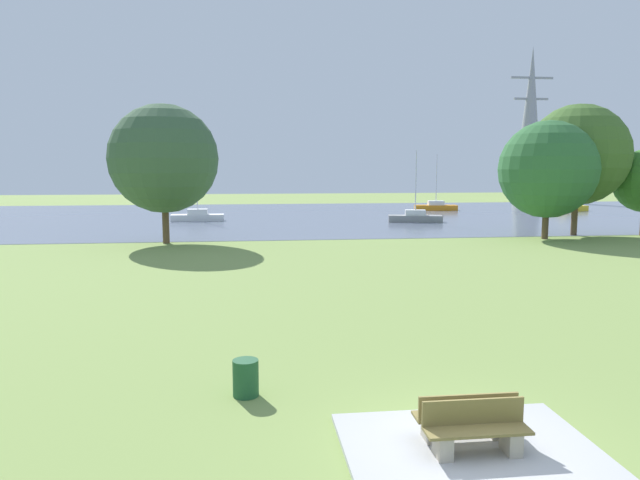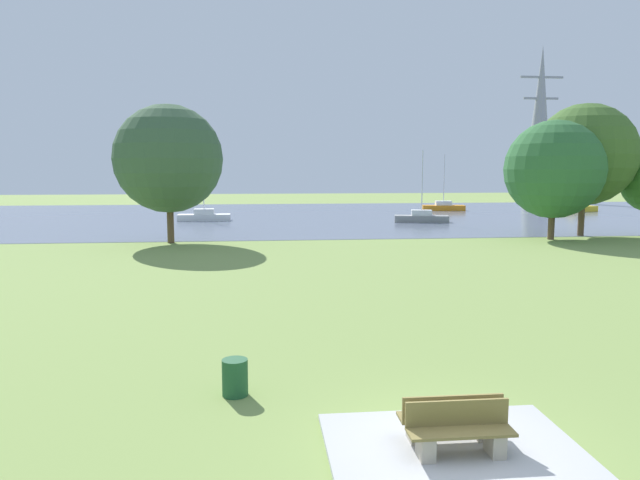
{
  "view_description": "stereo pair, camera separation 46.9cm",
  "coord_description": "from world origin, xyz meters",
  "px_view_note": "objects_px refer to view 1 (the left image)",
  "views": [
    {
      "loc": [
        -3.76,
        -9.25,
        4.91
      ],
      "look_at": [
        -0.78,
        14.99,
        1.88
      ],
      "focal_mm": 32.77,
      "sensor_mm": 36.0,
      "label": 1
    },
    {
      "loc": [
        -3.3,
        -9.3,
        4.91
      ],
      "look_at": [
        -0.78,
        14.99,
        1.88
      ],
      "focal_mm": 32.77,
      "sensor_mm": 36.0,
      "label": 2
    }
  ],
  "objects_px": {
    "bench_facing_inland": "(476,433)",
    "sailboat_white": "(198,216)",
    "sailboat_orange": "(436,206)",
    "sailboat_gray": "(415,217)",
    "bench_facing_water": "(465,419)",
    "litter_bin": "(246,378)",
    "electricity_pylon": "(530,125)",
    "tree_west_far": "(548,169)",
    "tree_east_far": "(578,155)",
    "tree_mid_shore": "(164,159)",
    "sailboat_yellow": "(568,207)"
  },
  "relations": [
    {
      "from": "bench_facing_inland",
      "to": "sailboat_white",
      "type": "height_order",
      "value": "sailboat_white"
    },
    {
      "from": "sailboat_orange",
      "to": "bench_facing_inland",
      "type": "bearing_deg",
      "value": -107.51
    },
    {
      "from": "sailboat_gray",
      "to": "bench_facing_water",
      "type": "bearing_deg",
      "value": -105.06
    },
    {
      "from": "sailboat_gray",
      "to": "litter_bin",
      "type": "bearing_deg",
      "value": -111.17
    },
    {
      "from": "sailboat_white",
      "to": "electricity_pylon",
      "type": "bearing_deg",
      "value": 31.18
    },
    {
      "from": "sailboat_white",
      "to": "electricity_pylon",
      "type": "relative_size",
      "value": 0.32
    },
    {
      "from": "bench_facing_water",
      "to": "tree_west_far",
      "type": "bearing_deg",
      "value": 59.71
    },
    {
      "from": "sailboat_white",
      "to": "electricity_pylon",
      "type": "distance_m",
      "value": 54.62
    },
    {
      "from": "bench_facing_inland",
      "to": "sailboat_orange",
      "type": "height_order",
      "value": "sailboat_orange"
    },
    {
      "from": "bench_facing_inland",
      "to": "electricity_pylon",
      "type": "xyz_separation_m",
      "value": [
        37.38,
        73.48,
        10.71
      ]
    },
    {
      "from": "tree_west_far",
      "to": "tree_east_far",
      "type": "relative_size",
      "value": 0.86
    },
    {
      "from": "sailboat_orange",
      "to": "tree_mid_shore",
      "type": "xyz_separation_m",
      "value": [
        -26.86,
        -26.38,
        5.02
      ]
    },
    {
      "from": "tree_mid_shore",
      "to": "tree_west_far",
      "type": "relative_size",
      "value": 1.11
    },
    {
      "from": "sailboat_yellow",
      "to": "tree_west_far",
      "type": "relative_size",
      "value": 0.7
    },
    {
      "from": "tree_mid_shore",
      "to": "tree_west_far",
      "type": "height_order",
      "value": "tree_mid_shore"
    },
    {
      "from": "sailboat_yellow",
      "to": "tree_west_far",
      "type": "bearing_deg",
      "value": -122.96
    },
    {
      "from": "bench_facing_water",
      "to": "sailboat_white",
      "type": "relative_size",
      "value": 0.25
    },
    {
      "from": "sailboat_orange",
      "to": "sailboat_yellow",
      "type": "bearing_deg",
      "value": -12.66
    },
    {
      "from": "sailboat_yellow",
      "to": "bench_facing_water",
      "type": "bearing_deg",
      "value": -121.53
    },
    {
      "from": "sailboat_yellow",
      "to": "electricity_pylon",
      "type": "relative_size",
      "value": 0.25
    },
    {
      "from": "tree_mid_shore",
      "to": "bench_facing_inland",
      "type": "bearing_deg",
      "value": -72.98
    },
    {
      "from": "bench_facing_water",
      "to": "sailboat_white",
      "type": "distance_m",
      "value": 45.99
    },
    {
      "from": "tree_mid_shore",
      "to": "electricity_pylon",
      "type": "xyz_separation_m",
      "value": [
        46.51,
        43.66,
        5.7
      ]
    },
    {
      "from": "sailboat_orange",
      "to": "electricity_pylon",
      "type": "xyz_separation_m",
      "value": [
        19.65,
        17.28,
        10.72
      ]
    },
    {
      "from": "sailboat_orange",
      "to": "sailboat_gray",
      "type": "relative_size",
      "value": 1.0
    },
    {
      "from": "sailboat_orange",
      "to": "litter_bin",
      "type": "bearing_deg",
      "value": -112.21
    },
    {
      "from": "sailboat_gray",
      "to": "sailboat_white",
      "type": "height_order",
      "value": "sailboat_white"
    },
    {
      "from": "electricity_pylon",
      "to": "tree_west_far",
      "type": "bearing_deg",
      "value": -115.02
    },
    {
      "from": "bench_facing_water",
      "to": "sailboat_white",
      "type": "bearing_deg",
      "value": 100.58
    },
    {
      "from": "litter_bin",
      "to": "tree_west_far",
      "type": "xyz_separation_m",
      "value": [
        20.51,
        25.76,
        4.39
      ]
    },
    {
      "from": "litter_bin",
      "to": "tree_mid_shore",
      "type": "height_order",
      "value": "tree_mid_shore"
    },
    {
      "from": "litter_bin",
      "to": "sailboat_gray",
      "type": "relative_size",
      "value": 0.12
    },
    {
      "from": "sailboat_white",
      "to": "tree_west_far",
      "type": "relative_size",
      "value": 0.88
    },
    {
      "from": "litter_bin",
      "to": "tree_west_far",
      "type": "height_order",
      "value": "tree_west_far"
    },
    {
      "from": "litter_bin",
      "to": "sailboat_white",
      "type": "xyz_separation_m",
      "value": [
        -4.57,
        42.49,
        0.07
      ]
    },
    {
      "from": "bench_facing_inland",
      "to": "sailboat_orange",
      "type": "relative_size",
      "value": 0.28
    },
    {
      "from": "tree_east_far",
      "to": "sailboat_gray",
      "type": "bearing_deg",
      "value": 126.97
    },
    {
      "from": "litter_bin",
      "to": "sailboat_yellow",
      "type": "bearing_deg",
      "value": 54.06
    },
    {
      "from": "sailboat_gray",
      "to": "sailboat_white",
      "type": "bearing_deg",
      "value": 170.01
    },
    {
      "from": "sailboat_gray",
      "to": "bench_facing_inland",
      "type": "bearing_deg",
      "value": -104.88
    },
    {
      "from": "sailboat_yellow",
      "to": "sailboat_gray",
      "type": "distance_m",
      "value": 23.48
    },
    {
      "from": "sailboat_yellow",
      "to": "tree_mid_shore",
      "type": "relative_size",
      "value": 0.63
    },
    {
      "from": "sailboat_yellow",
      "to": "electricity_pylon",
      "type": "bearing_deg",
      "value": 75.71
    },
    {
      "from": "bench_facing_water",
      "to": "tree_east_far",
      "type": "relative_size",
      "value": 0.19
    },
    {
      "from": "tree_mid_shore",
      "to": "tree_east_far",
      "type": "xyz_separation_m",
      "value": [
        28.97,
        1.03,
        0.35
      ]
    },
    {
      "from": "tree_mid_shore",
      "to": "sailboat_yellow",
      "type": "bearing_deg",
      "value": 29.27
    },
    {
      "from": "litter_bin",
      "to": "sailboat_yellow",
      "type": "distance_m",
      "value": 61.38
    },
    {
      "from": "tree_east_far",
      "to": "electricity_pylon",
      "type": "relative_size",
      "value": 0.42
    },
    {
      "from": "bench_facing_water",
      "to": "sailboat_yellow",
      "type": "distance_m",
      "value": 61.49
    },
    {
      "from": "sailboat_gray",
      "to": "electricity_pylon",
      "type": "bearing_deg",
      "value": 50.03
    }
  ]
}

